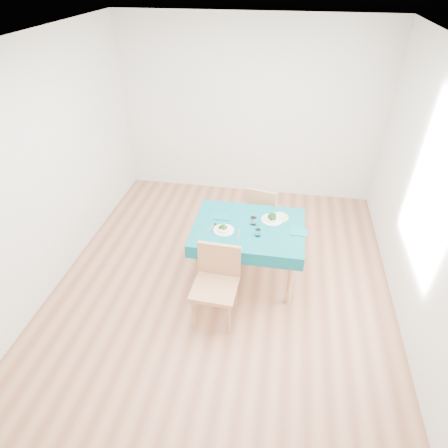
% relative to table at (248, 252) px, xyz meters
% --- Properties ---
extents(room_shell, '(4.02, 4.52, 2.73)m').
position_rel_table_xyz_m(room_shell, '(-0.27, -0.13, 0.97)').
color(room_shell, brown).
rests_on(room_shell, ground).
extents(table, '(1.26, 0.96, 0.76)m').
position_rel_table_xyz_m(table, '(0.00, 0.00, 0.00)').
color(table, '#085760').
rests_on(table, ground).
extents(chair_near, '(0.48, 0.53, 1.16)m').
position_rel_table_xyz_m(chair_near, '(-0.26, -0.71, 0.20)').
color(chair_near, '#AD7B51').
rests_on(chair_near, ground).
extents(chair_far, '(0.47, 0.50, 0.99)m').
position_rel_table_xyz_m(chair_far, '(0.12, 0.84, 0.11)').
color(chair_far, '#AD7B51').
rests_on(chair_far, ground).
extents(bowl_near, '(0.23, 0.23, 0.07)m').
position_rel_table_xyz_m(bowl_near, '(-0.27, -0.13, 0.41)').
color(bowl_near, white).
rests_on(bowl_near, table).
extents(bowl_far, '(0.25, 0.25, 0.08)m').
position_rel_table_xyz_m(bowl_far, '(0.25, 0.17, 0.42)').
color(bowl_far, white).
rests_on(bowl_far, table).
extents(fork_near, '(0.09, 0.20, 0.00)m').
position_rel_table_xyz_m(fork_near, '(-0.42, -0.11, 0.38)').
color(fork_near, silver).
rests_on(fork_near, table).
extents(knife_near, '(0.03, 0.21, 0.00)m').
position_rel_table_xyz_m(knife_near, '(-0.09, -0.18, 0.38)').
color(knife_near, silver).
rests_on(knife_near, table).
extents(fork_far, '(0.03, 0.18, 0.00)m').
position_rel_table_xyz_m(fork_far, '(0.02, 0.13, 0.38)').
color(fork_far, silver).
rests_on(fork_far, table).
extents(knife_far, '(0.03, 0.21, 0.00)m').
position_rel_table_xyz_m(knife_far, '(0.50, 0.01, 0.38)').
color(knife_far, silver).
rests_on(knife_far, table).
extents(napkin_near, '(0.21, 0.15, 0.01)m').
position_rel_table_xyz_m(napkin_near, '(-0.34, 0.13, 0.39)').
color(napkin_near, '#0C626A').
rests_on(napkin_near, table).
extents(napkin_far, '(0.20, 0.14, 0.01)m').
position_rel_table_xyz_m(napkin_far, '(0.57, -0.03, 0.38)').
color(napkin_far, '#0C626A').
rests_on(napkin_far, table).
extents(tumbler_center, '(0.07, 0.07, 0.09)m').
position_rel_table_xyz_m(tumbler_center, '(0.05, 0.05, 0.43)').
color(tumbler_center, white).
rests_on(tumbler_center, table).
extents(tumbler_side, '(0.06, 0.06, 0.08)m').
position_rel_table_xyz_m(tumbler_side, '(0.12, -0.16, 0.42)').
color(tumbler_side, white).
rests_on(tumbler_side, table).
extents(side_plate, '(0.21, 0.21, 0.01)m').
position_rel_table_xyz_m(side_plate, '(0.34, 0.24, 0.38)').
color(side_plate, '#B7CF65').
rests_on(side_plate, table).
extents(bread_slice, '(0.12, 0.12, 0.02)m').
position_rel_table_xyz_m(bread_slice, '(0.34, 0.24, 0.40)').
color(bread_slice, beige).
rests_on(bread_slice, side_plate).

